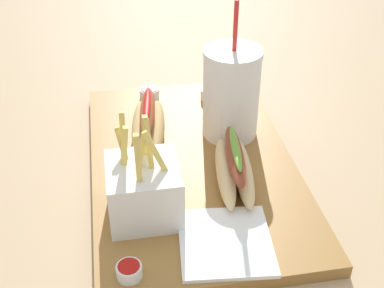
# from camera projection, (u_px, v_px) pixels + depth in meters

# --- Properties ---
(ground_plane) EXTENTS (2.40, 2.40, 0.02)m
(ground_plane) POSITION_uv_depth(u_px,v_px,m) (192.00, 175.00, 0.82)
(ground_plane) COLOR tan
(food_tray) EXTENTS (0.50, 0.31, 0.02)m
(food_tray) POSITION_uv_depth(u_px,v_px,m) (192.00, 165.00, 0.81)
(food_tray) COLOR olive
(food_tray) RESTS_ON ground_plane
(soda_cup) EXTENTS (0.09, 0.09, 0.23)m
(soda_cup) POSITION_uv_depth(u_px,v_px,m) (231.00, 93.00, 0.83)
(soda_cup) COLOR white
(soda_cup) RESTS_ON food_tray
(fries_basket) EXTENTS (0.10, 0.10, 0.15)m
(fries_basket) POSITION_uv_depth(u_px,v_px,m) (144.00, 189.00, 0.68)
(fries_basket) COLOR white
(fries_basket) RESTS_ON food_tray
(hot_dog_1) EXTENTS (0.17, 0.07, 0.07)m
(hot_dog_1) POSITION_uv_depth(u_px,v_px,m) (148.00, 123.00, 0.85)
(hot_dog_1) COLOR tan
(hot_dog_1) RESTS_ON food_tray
(hot_dog_2) EXTENTS (0.17, 0.07, 0.07)m
(hot_dog_2) POSITION_uv_depth(u_px,v_px,m) (234.00, 168.00, 0.74)
(hot_dog_2) COLOR #E5C689
(hot_dog_2) RESTS_ON food_tray
(ketchup_cup_1) EXTENTS (0.03, 0.03, 0.02)m
(ketchup_cup_1) POSITION_uv_depth(u_px,v_px,m) (129.00, 270.00, 0.61)
(ketchup_cup_1) COLOR white
(ketchup_cup_1) RESTS_ON food_tray
(ketchup_cup_2) EXTENTS (0.04, 0.04, 0.02)m
(ketchup_cup_2) POSITION_uv_depth(u_px,v_px,m) (211.00, 94.00, 0.96)
(ketchup_cup_2) COLOR white
(ketchup_cup_2) RESTS_ON food_tray
(ketchup_cup_3) EXTENTS (0.04, 0.04, 0.02)m
(ketchup_cup_3) POSITION_uv_depth(u_px,v_px,m) (149.00, 93.00, 0.96)
(ketchup_cup_3) COLOR white
(ketchup_cup_3) RESTS_ON food_tray
(napkin_stack) EXTENTS (0.13, 0.13, 0.01)m
(napkin_stack) POSITION_uv_depth(u_px,v_px,m) (225.00, 242.00, 0.66)
(napkin_stack) COLOR white
(napkin_stack) RESTS_ON food_tray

